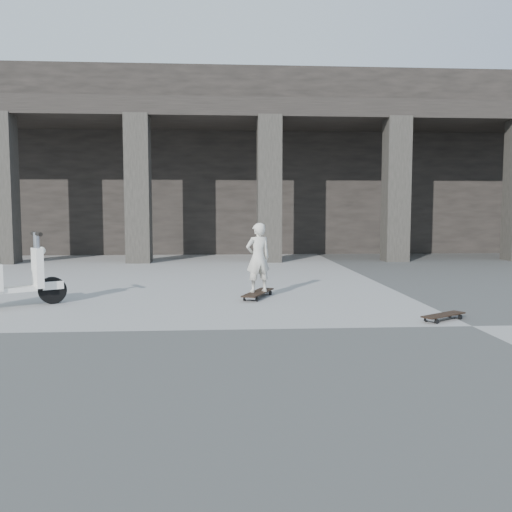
{
  "coord_description": "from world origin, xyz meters",
  "views": [
    {
      "loc": [
        -3.13,
        -6.46,
        1.45
      ],
      "look_at": [
        -2.52,
        2.84,
        0.65
      ],
      "focal_mm": 38.0,
      "sensor_mm": 36.0,
      "label": 1
    }
  ],
  "objects": [
    {
      "name": "longboard",
      "position": [
        -2.52,
        2.34,
        0.08
      ],
      "size": [
        0.61,
        1.01,
        0.1
      ],
      "rotation": [
        0.0,
        0.0,
        1.17
      ],
      "color": "black",
      "rests_on": "ground"
    },
    {
      "name": "ground",
      "position": [
        0.0,
        0.0,
        0.0
      ],
      "size": [
        90.0,
        90.0,
        0.0
      ],
      "primitive_type": "plane",
      "color": "#464643",
      "rests_on": "ground"
    },
    {
      "name": "colonnade",
      "position": [
        -0.0,
        13.77,
        3.03
      ],
      "size": [
        28.0,
        8.82,
        6.0
      ],
      "color": "black",
      "rests_on": "ground"
    },
    {
      "name": "child",
      "position": [
        -2.52,
        2.34,
        0.67
      ],
      "size": [
        0.48,
        0.39,
        1.13
      ],
      "primitive_type": "imported",
      "rotation": [
        0.0,
        0.0,
        3.46
      ],
      "color": "beige",
      "rests_on": "longboard"
    },
    {
      "name": "skateboard_spare",
      "position": [
        -0.22,
        0.36,
        0.07
      ],
      "size": [
        0.7,
        0.52,
        0.08
      ],
      "rotation": [
        0.0,
        0.0,
        0.55
      ],
      "color": "black",
      "rests_on": "ground"
    }
  ]
}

